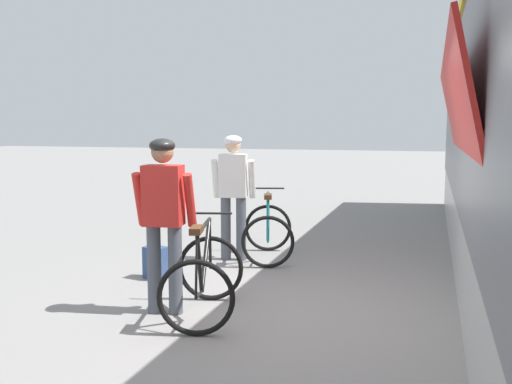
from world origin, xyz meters
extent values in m
plane|color=gray|center=(0.00, 0.00, 0.00)|extent=(80.00, 80.00, 0.00)
cube|color=red|center=(1.61, 1.17, 1.80)|extent=(0.42, 5.11, 1.67)
cylinder|color=#4C515B|center=(-1.29, -0.27, 0.45)|extent=(0.14, 0.14, 0.90)
cylinder|color=#4C515B|center=(-1.08, -0.23, 0.45)|extent=(0.14, 0.14, 0.90)
cube|color=red|center=(-1.18, -0.25, 1.20)|extent=(0.41, 0.30, 0.60)
cylinder|color=red|center=(-1.45, -0.26, 1.15)|extent=(0.13, 0.27, 0.56)
cylinder|color=red|center=(-0.93, -0.17, 1.15)|extent=(0.13, 0.27, 0.56)
sphere|color=#9E7051|center=(-1.18, -0.25, 1.63)|extent=(0.22, 0.22, 0.22)
ellipsoid|color=black|center=(-1.18, -0.25, 1.69)|extent=(0.29, 0.31, 0.14)
cylinder|color=#4C515B|center=(-1.41, 2.02, 0.45)|extent=(0.14, 0.14, 0.90)
cylinder|color=#4C515B|center=(-1.20, 2.06, 0.45)|extent=(0.14, 0.14, 0.90)
cube|color=white|center=(-1.30, 2.04, 1.20)|extent=(0.42, 0.31, 0.60)
cylinder|color=white|center=(-1.57, 2.03, 1.15)|extent=(0.14, 0.27, 0.56)
cylinder|color=white|center=(-1.06, 2.13, 1.15)|extent=(0.14, 0.27, 0.56)
sphere|color=beige|center=(-1.30, 2.04, 1.63)|extent=(0.22, 0.22, 0.22)
ellipsoid|color=white|center=(-1.30, 2.04, 1.69)|extent=(0.30, 0.32, 0.14)
torus|color=black|center=(-0.90, 0.26, 0.36)|extent=(0.70, 0.24, 0.71)
torus|color=black|center=(-0.63, -0.72, 0.36)|extent=(0.70, 0.24, 0.71)
cylinder|color=black|center=(-0.81, -0.08, 0.60)|extent=(0.21, 0.63, 0.63)
cylinder|color=black|center=(-0.78, -0.20, 0.91)|extent=(0.27, 0.83, 0.04)
cylinder|color=black|center=(-0.69, -0.49, 0.60)|extent=(0.11, 0.27, 0.62)
cylinder|color=black|center=(-0.68, -0.55, 0.33)|extent=(0.12, 0.36, 0.08)
cylinder|color=black|center=(-0.65, -0.67, 0.63)|extent=(0.06, 0.14, 0.56)
cylinder|color=black|center=(-0.90, 0.23, 0.63)|extent=(0.05, 0.09, 0.55)
cylinder|color=black|center=(-0.89, 0.21, 0.97)|extent=(0.47, 0.15, 0.02)
cube|color=#4C2D19|center=(-0.65, -0.64, 0.96)|extent=(0.16, 0.26, 0.06)
torus|color=black|center=(-1.00, 2.72, 0.36)|extent=(0.69, 0.25, 0.71)
torus|color=black|center=(-0.71, 1.74, 0.36)|extent=(0.69, 0.25, 0.71)
cylinder|color=#197A7F|center=(-0.90, 2.38, 0.60)|extent=(0.23, 0.63, 0.63)
cylinder|color=#197A7F|center=(-0.86, 2.26, 0.91)|extent=(0.28, 0.83, 0.04)
cylinder|color=#197A7F|center=(-0.77, 1.97, 0.60)|extent=(0.12, 0.27, 0.62)
cylinder|color=#197A7F|center=(-0.76, 1.91, 0.33)|extent=(0.13, 0.35, 0.08)
cylinder|color=#197A7F|center=(-0.72, 1.80, 0.63)|extent=(0.06, 0.14, 0.56)
cylinder|color=#197A7F|center=(-0.99, 2.69, 0.63)|extent=(0.05, 0.09, 0.55)
cylinder|color=black|center=(-0.98, 2.67, 0.97)|extent=(0.47, 0.16, 0.02)
cube|color=#4C2D19|center=(-0.73, 1.83, 0.96)|extent=(0.16, 0.26, 0.06)
cube|color=navy|center=(-1.89, 0.84, 0.20)|extent=(0.31, 0.23, 0.40)
camera|label=1|loc=(1.33, -4.99, 1.87)|focal=37.83mm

